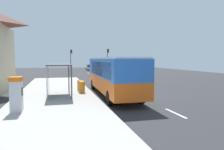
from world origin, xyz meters
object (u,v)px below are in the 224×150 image
Objects in this scene: recycling_bin_orange at (82,87)px; traffic_light_far_side at (71,57)px; bus at (113,74)px; traffic_light_near_side at (108,57)px; sedan_near at (98,69)px; ticket_machine at (16,94)px; sedan_far at (90,67)px; recycling_bin_yellow at (81,86)px; white_van at (108,69)px; recycling_bin_red at (80,85)px; bus_shelter at (55,72)px.

traffic_light_far_side is at bearing 88.04° from recycling_bin_orange.
traffic_light_near_side reaches higher than bus.
ticket_machine is at bearing -108.31° from sedan_near.
sedan_far is 4.68× the size of recycling_bin_yellow.
recycling_bin_orange is 0.17× the size of traffic_light_near_side.
traffic_light_near_side reaches higher than white_van.
recycling_bin_red is 0.17× the size of traffic_light_near_side.
bus_shelter is (-8.61, -17.84, 0.75)m from white_van.
ticket_machine is 2.04× the size of recycling_bin_yellow.
white_van is 21.30m from sedan_far.
bus reaches higher than white_van.
white_van reaches higher than recycling_bin_yellow.
traffic_light_far_side reaches higher than bus_shelter.
recycling_bin_yellow is (-6.40, -16.18, -0.69)m from white_van.
traffic_light_far_side reaches higher than bus.
bus_shelter reaches higher than white_van.
traffic_light_far_side is (1.10, 30.59, 2.83)m from recycling_bin_red.
recycling_bin_red is at bearing -104.43° from sedan_near.
bus is 11.64× the size of recycling_bin_yellow.
traffic_light_near_side is (13.92, 36.95, 2.45)m from ticket_machine.
traffic_light_far_side reaches higher than recycling_bin_red.
traffic_light_near_side is (3.20, 4.53, 2.82)m from sedan_near.
sedan_far is 38.73m from recycling_bin_orange.
traffic_light_far_side is at bearing 81.97° from ticket_machine.
sedan_far is 1.11× the size of bus_shelter.
bus reaches higher than bus_shelter.
white_van is 5.57× the size of recycling_bin_red.
sedan_far is 8.65m from traffic_light_far_side.
bus is 2.10× the size of traffic_light_far_side.
white_van is 18.07m from recycling_bin_orange.
ticket_machine is 39.56m from traffic_light_near_side.
sedan_far is (0.00, 11.52, 0.00)m from sedan_near.
bus_shelter is at bearing -133.15° from recycling_bin_red.
white_van is 5.57× the size of recycling_bin_orange.
recycling_bin_red is (0.00, 1.40, 0.00)m from recycling_bin_orange.
traffic_light_far_side is at bearing 87.99° from recycling_bin_yellow.
recycling_bin_orange is 0.18× the size of traffic_light_far_side.
white_van is at bearing 77.67° from bus.
sedan_near is 4.69× the size of recycling_bin_orange.
bus_shelter is at bearing -110.32° from traffic_light_near_side.
ticket_machine is at bearing -115.15° from white_van.
traffic_light_near_side is 1.37× the size of bus_shelter.
white_van reaches higher than ticket_machine.
traffic_light_near_side reaches higher than ticket_machine.
recycling_bin_red is 3.54m from bus_shelter.
bus is 33.07m from traffic_light_far_side.
recycling_bin_yellow is at bearing -90.00° from recycling_bin_red.
recycling_bin_orange is 1.00× the size of recycling_bin_yellow.
recycling_bin_red is at bearing -92.05° from traffic_light_far_side.
ticket_machine is 7.74m from recycling_bin_yellow.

